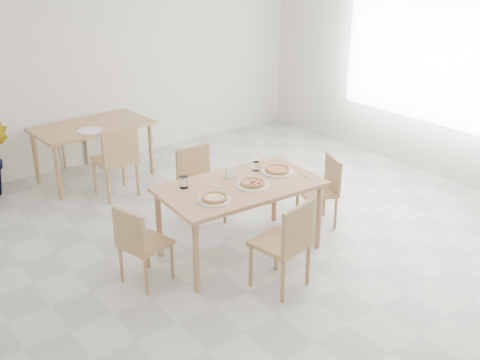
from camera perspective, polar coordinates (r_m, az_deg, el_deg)
room at (r=7.72m, az=20.03°, el=11.01°), size 7.28×7.00×7.00m
main_table at (r=5.50m, az=0.00°, el=-1.21°), size 1.62×0.99×0.75m
chair_south at (r=5.00m, az=4.87°, el=-6.06°), size 0.50×0.50×0.87m
chair_north at (r=6.27m, az=-4.24°, el=0.07°), size 0.43×0.43×0.84m
chair_west at (r=5.15m, az=-10.23°, el=-6.11°), size 0.47×0.47×0.78m
chair_east at (r=6.25m, az=8.49°, el=-0.60°), size 0.50×0.50×0.78m
plate_margherita at (r=5.76m, az=3.83°, el=0.86°), size 0.33×0.33×0.02m
plate_mushroom at (r=5.13m, az=-2.62°, el=-2.04°), size 0.30×0.30×0.02m
plate_pepperoni at (r=5.43m, az=1.29°, el=-0.53°), size 0.33×0.33×0.02m
pizza_margherita at (r=5.76m, az=3.83°, el=1.07°), size 0.28×0.28×0.03m
pizza_mushroom at (r=5.12m, az=-2.63°, el=-1.80°), size 0.31×0.31×0.03m
pizza_pepperoni at (r=5.42m, az=1.29°, el=-0.30°), size 0.32×0.32×0.03m
tumbler_a at (r=5.40m, az=-5.73°, el=-0.24°), size 0.08×0.08×0.11m
tumbler_b at (r=5.79m, az=1.62°, el=1.41°), size 0.07×0.07×0.09m
napkin_holder at (r=5.59m, az=-0.98°, el=0.74°), size 0.11×0.06×0.12m
fork_a at (r=5.69m, az=6.58°, el=0.37°), size 0.03×0.18×0.01m
fork_b at (r=5.43m, az=-2.43°, el=-0.61°), size 0.07×0.18×0.01m
second_table at (r=7.57m, az=-14.80°, el=4.85°), size 1.50×0.92×0.75m
chair_back_s at (r=6.95m, az=-12.37°, el=2.31°), size 0.46×0.46×0.92m
chair_back_n at (r=8.33m, az=-17.27°, el=4.73°), size 0.41×0.41×0.79m
plate_empty at (r=7.26m, az=-15.00°, el=4.84°), size 0.30×0.30×0.02m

